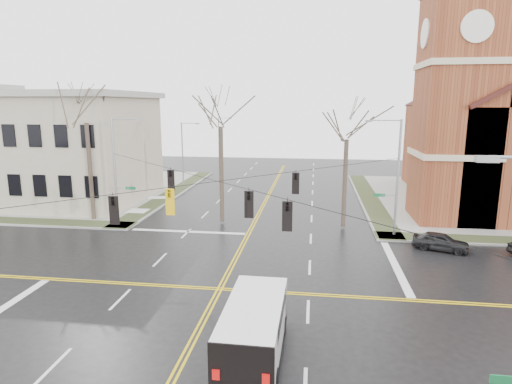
# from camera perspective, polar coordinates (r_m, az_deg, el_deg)

# --- Properties ---
(ground) EXTENTS (120.00, 120.00, 0.00)m
(ground) POSITION_cam_1_polar(r_m,az_deg,el_deg) (24.86, -4.86, -12.76)
(ground) COLOR black
(ground) RESTS_ON ground
(sidewalks) EXTENTS (80.00, 80.00, 0.17)m
(sidewalks) POSITION_cam_1_polar(r_m,az_deg,el_deg) (24.83, -4.86, -12.60)
(sidewalks) COLOR gray
(sidewalks) RESTS_ON ground
(road_markings) EXTENTS (100.00, 100.00, 0.01)m
(road_markings) POSITION_cam_1_polar(r_m,az_deg,el_deg) (24.86, -4.86, -12.75)
(road_markings) COLOR gold
(road_markings) RESTS_ON ground
(church) EXTENTS (24.28, 27.48, 27.50)m
(church) POSITION_cam_1_polar(r_m,az_deg,el_deg) (50.83, 30.90, 7.97)
(church) COLOR brown
(church) RESTS_ON ground
(civic_building_a) EXTENTS (18.00, 14.00, 11.00)m
(civic_building_a) POSITION_cam_1_polar(r_m,az_deg,el_deg) (50.26, -24.96, 5.14)
(civic_building_a) COLOR tan
(civic_building_a) RESTS_ON ground
(signal_pole_ne) EXTENTS (2.75, 0.22, 9.00)m
(signal_pole_ne) POSITION_cam_1_polar(r_m,az_deg,el_deg) (34.54, 18.11, 2.24)
(signal_pole_ne) COLOR gray
(signal_pole_ne) RESTS_ON ground
(signal_pole_nw) EXTENTS (2.75, 0.22, 9.00)m
(signal_pole_nw) POSITION_cam_1_polar(r_m,az_deg,el_deg) (37.74, -18.09, 2.99)
(signal_pole_nw) COLOR gray
(signal_pole_nw) RESTS_ON ground
(span_wires) EXTENTS (23.02, 23.02, 0.03)m
(span_wires) POSITION_cam_1_polar(r_m,az_deg,el_deg) (23.00, -5.12, 1.45)
(span_wires) COLOR black
(span_wires) RESTS_ON ground
(traffic_signals) EXTENTS (8.21, 8.26, 1.30)m
(traffic_signals) POSITION_cam_1_polar(r_m,az_deg,el_deg) (22.51, -5.47, -0.73)
(traffic_signals) COLOR black
(traffic_signals) RESTS_ON ground
(streetlight_north_a) EXTENTS (2.30, 0.20, 8.00)m
(streetlight_north_a) POSITION_cam_1_polar(r_m,az_deg,el_deg) (52.80, -9.63, 5.20)
(streetlight_north_a) COLOR gray
(streetlight_north_a) RESTS_ON ground
(streetlight_north_b) EXTENTS (2.30, 0.20, 8.00)m
(streetlight_north_b) POSITION_cam_1_polar(r_m,az_deg,el_deg) (72.04, -4.87, 7.01)
(streetlight_north_b) COLOR gray
(streetlight_north_b) RESTS_ON ground
(cargo_van) EXTENTS (2.38, 6.03, 2.28)m
(cargo_van) POSITION_cam_1_polar(r_m,az_deg,el_deg) (18.53, -0.18, -17.09)
(cargo_van) COLOR white
(cargo_van) RESTS_ON ground
(parked_car_a) EXTENTS (4.08, 2.76, 1.29)m
(parked_car_a) POSITION_cam_1_polar(r_m,az_deg,el_deg) (33.40, 23.39, -6.06)
(parked_car_a) COLOR black
(parked_car_a) RESTS_ON ground
(tree_nw_far) EXTENTS (4.00, 4.00, 12.78)m
(tree_nw_far) POSITION_cam_1_polar(r_m,az_deg,el_deg) (39.89, -21.74, 9.37)
(tree_nw_far) COLOR #322B20
(tree_nw_far) RESTS_ON ground
(tree_nw_near) EXTENTS (4.00, 4.00, 12.38)m
(tree_nw_near) POSITION_cam_1_polar(r_m,az_deg,el_deg) (36.33, -4.74, 9.56)
(tree_nw_near) COLOR #322B20
(tree_nw_near) RESTS_ON ground
(tree_ne) EXTENTS (4.00, 4.00, 10.94)m
(tree_ne) POSITION_cam_1_polar(r_m,az_deg,el_deg) (35.47, 12.02, 7.63)
(tree_ne) COLOR #322B20
(tree_ne) RESTS_ON ground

